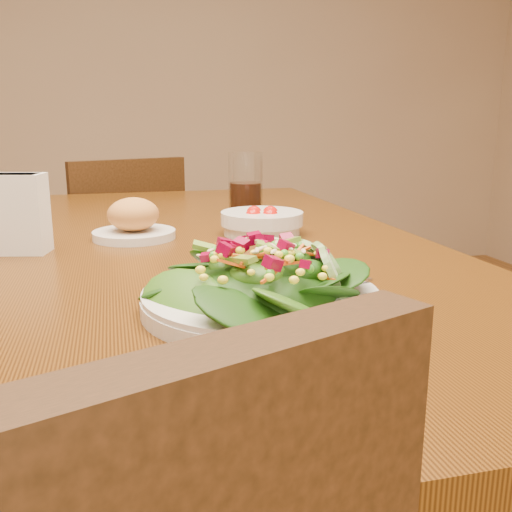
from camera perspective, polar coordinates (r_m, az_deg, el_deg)
The scene contains 7 objects.
dining_table at distance 1.01m, azimuth -9.06°, elevation -4.28°, with size 0.90×1.40×0.75m.
chair_far at distance 1.95m, azimuth -13.45°, elevation -2.02°, with size 0.50×0.50×0.84m.
salad_plate at distance 0.63m, azimuth 1.27°, elevation -2.87°, with size 0.27×0.26×0.08m.
bread_plate at distance 1.02m, azimuth -12.14°, elevation 3.34°, with size 0.14×0.14×0.07m.
tomato_bowl at distance 1.04m, azimuth 0.60°, elevation 3.41°, with size 0.15×0.15×0.05m.
drinking_glass at distance 1.28m, azimuth -1.05°, elevation 6.92°, with size 0.08×0.08×0.13m.
napkin_holder at distance 0.96m, azimuth -23.01°, elevation 4.11°, with size 0.10×0.07×0.12m.
Camera 1 is at (-0.08, -0.96, 0.96)m, focal length 40.00 mm.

